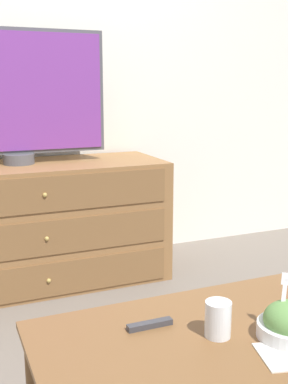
% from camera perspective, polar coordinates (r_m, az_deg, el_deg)
% --- Properties ---
extents(ground_plane, '(12.00, 12.00, 0.00)m').
position_cam_1_polar(ground_plane, '(3.29, -15.17, -8.47)').
color(ground_plane, '#70665B').
extents(wall_back, '(12.00, 0.05, 2.60)m').
position_cam_1_polar(wall_back, '(3.11, -16.63, 14.69)').
color(wall_back, white).
rests_on(wall_back, ground_plane).
extents(dresser, '(1.50, 0.59, 0.72)m').
position_cam_1_polar(dresser, '(2.90, -12.61, -3.76)').
color(dresser, olive).
rests_on(dresser, ground_plane).
extents(tv, '(1.02, 0.18, 0.75)m').
position_cam_1_polar(tv, '(2.81, -15.03, 11.00)').
color(tv, '#515156').
rests_on(tv, dresser).
extents(coffee_table, '(1.02, 0.60, 0.44)m').
position_cam_1_polar(coffee_table, '(1.51, 7.57, -18.24)').
color(coffee_table, brown).
rests_on(coffee_table, ground_plane).
extents(drink_cup, '(0.08, 0.08, 0.11)m').
position_cam_1_polar(drink_cup, '(1.46, 8.75, -14.89)').
color(drink_cup, '#9E6638').
rests_on(drink_cup, coffee_table).
extents(napkin, '(0.18, 0.18, 0.00)m').
position_cam_1_polar(napkin, '(1.43, 16.54, -18.08)').
color(napkin, silver).
rests_on(napkin, coffee_table).
extents(remote_control, '(0.14, 0.03, 0.02)m').
position_cam_1_polar(remote_control, '(1.51, 0.70, -15.44)').
color(remote_control, '#38383D').
rests_on(remote_control, coffee_table).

